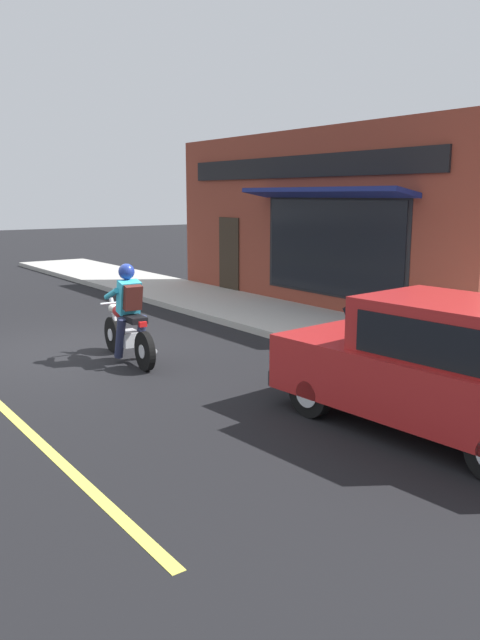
# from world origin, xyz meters

# --- Properties ---
(ground_plane) EXTENTS (80.00, 80.00, 0.00)m
(ground_plane) POSITION_xyz_m (0.00, 0.00, 0.00)
(ground_plane) COLOR black
(sidewalk_curb) EXTENTS (2.60, 22.00, 0.14)m
(sidewalk_curb) POSITION_xyz_m (4.76, 3.00, 0.07)
(sidewalk_curb) COLOR #ADAAA3
(sidewalk_curb) RESTS_ON ground
(storefront_building) EXTENTS (1.25, 9.90, 4.20)m
(storefront_building) POSITION_xyz_m (6.29, 0.80, 2.11)
(storefront_building) COLOR brown
(storefront_building) RESTS_ON ground
(motorcycle_with_rider) EXTENTS (0.59, 2.02, 1.62)m
(motorcycle_with_rider) POSITION_xyz_m (0.57, -1.29, 0.68)
(motorcycle_with_rider) COLOR black
(motorcycle_with_rider) RESTS_ON ground
(car_hatchback) EXTENTS (1.91, 3.89, 1.57)m
(car_hatchback) POSITION_xyz_m (2.02, -6.24, 0.77)
(car_hatchback) COLOR black
(car_hatchback) RESTS_ON ground
(fire_hydrant) EXTENTS (0.36, 0.24, 0.88)m
(fire_hydrant) POSITION_xyz_m (4.09, -3.61, 0.57)
(fire_hydrant) COLOR red
(fire_hydrant) RESTS_ON sidewalk_curb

